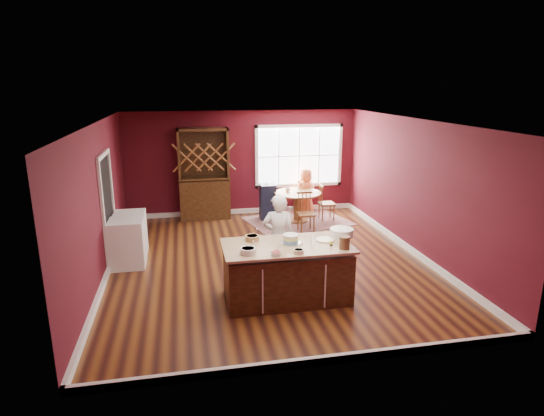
{
  "coord_description": "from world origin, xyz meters",
  "views": [
    {
      "loc": [
        -1.53,
        -8.15,
        3.36
      ],
      "look_at": [
        0.1,
        0.08,
        1.05
      ],
      "focal_mm": 30.0,
      "sensor_mm": 36.0,
      "label": 1
    }
  ],
  "objects_px": {
    "chair_south": "(306,212)",
    "dryer": "(131,233)",
    "seated_woman": "(306,192)",
    "dining_table": "(298,201)",
    "washer": "(127,243)",
    "high_chair": "(268,201)",
    "toddler": "(265,188)",
    "layer_cake": "(291,239)",
    "chair_east": "(327,202)",
    "chair_north": "(302,196)",
    "kitchen_island": "(287,273)",
    "baker": "(278,237)",
    "hutch": "(204,174)"
  },
  "relations": [
    {
      "from": "chair_north",
      "to": "washer",
      "type": "distance_m",
      "value": 5.15
    },
    {
      "from": "chair_east",
      "to": "seated_woman",
      "type": "height_order",
      "value": "seated_woman"
    },
    {
      "from": "layer_cake",
      "to": "chair_east",
      "type": "relative_size",
      "value": 0.37
    },
    {
      "from": "washer",
      "to": "dryer",
      "type": "xyz_separation_m",
      "value": [
        0.0,
        0.64,
        -0.02
      ]
    },
    {
      "from": "seated_woman",
      "to": "high_chair",
      "type": "relative_size",
      "value": 1.32
    },
    {
      "from": "layer_cake",
      "to": "chair_north",
      "type": "xyz_separation_m",
      "value": [
        1.48,
        4.81,
        -0.53
      ]
    },
    {
      "from": "washer",
      "to": "dryer",
      "type": "height_order",
      "value": "washer"
    },
    {
      "from": "kitchen_island",
      "to": "toddler",
      "type": "bearing_deg",
      "value": 83.89
    },
    {
      "from": "chair_north",
      "to": "dryer",
      "type": "height_order",
      "value": "chair_north"
    },
    {
      "from": "layer_cake",
      "to": "chair_north",
      "type": "bearing_deg",
      "value": 72.88
    },
    {
      "from": "layer_cake",
      "to": "chair_east",
      "type": "distance_m",
      "value": 4.48
    },
    {
      "from": "hutch",
      "to": "washer",
      "type": "height_order",
      "value": "hutch"
    },
    {
      "from": "chair_south",
      "to": "toddler",
      "type": "height_order",
      "value": "same"
    },
    {
      "from": "baker",
      "to": "layer_cake",
      "type": "height_order",
      "value": "baker"
    },
    {
      "from": "high_chair",
      "to": "chair_east",
      "type": "bearing_deg",
      "value": -13.92
    },
    {
      "from": "dining_table",
      "to": "baker",
      "type": "bearing_deg",
      "value": -109.8
    },
    {
      "from": "kitchen_island",
      "to": "dryer",
      "type": "relative_size",
      "value": 2.29
    },
    {
      "from": "layer_cake",
      "to": "hutch",
      "type": "relative_size",
      "value": 0.15
    },
    {
      "from": "dryer",
      "to": "chair_south",
      "type": "bearing_deg",
      "value": 10.54
    },
    {
      "from": "baker",
      "to": "chair_north",
      "type": "relative_size",
      "value": 1.69
    },
    {
      "from": "chair_east",
      "to": "chair_north",
      "type": "xyz_separation_m",
      "value": [
        -0.42,
        0.8,
        -0.01
      ]
    },
    {
      "from": "dining_table",
      "to": "seated_woman",
      "type": "relative_size",
      "value": 0.93
    },
    {
      "from": "chair_south",
      "to": "chair_north",
      "type": "xyz_separation_m",
      "value": [
        0.34,
        1.62,
        -0.01
      ]
    },
    {
      "from": "chair_south",
      "to": "dryer",
      "type": "height_order",
      "value": "chair_south"
    },
    {
      "from": "dining_table",
      "to": "dryer",
      "type": "bearing_deg",
      "value": -158.02
    },
    {
      "from": "baker",
      "to": "seated_woman",
      "type": "height_order",
      "value": "baker"
    },
    {
      "from": "chair_north",
      "to": "washer",
      "type": "height_order",
      "value": "chair_north"
    },
    {
      "from": "hutch",
      "to": "washer",
      "type": "relative_size",
      "value": 2.53
    },
    {
      "from": "dining_table",
      "to": "chair_south",
      "type": "bearing_deg",
      "value": -90.7
    },
    {
      "from": "dining_table",
      "to": "washer",
      "type": "bearing_deg",
      "value": -150.35
    },
    {
      "from": "washer",
      "to": "dining_table",
      "type": "bearing_deg",
      "value": 29.65
    },
    {
      "from": "toddler",
      "to": "washer",
      "type": "distance_m",
      "value": 4.04
    },
    {
      "from": "chair_east",
      "to": "washer",
      "type": "relative_size",
      "value": 1.03
    },
    {
      "from": "hutch",
      "to": "kitchen_island",
      "type": "bearing_deg",
      "value": -78.06
    },
    {
      "from": "seated_woman",
      "to": "dryer",
      "type": "height_order",
      "value": "seated_woman"
    },
    {
      "from": "hutch",
      "to": "high_chair",
      "type": "bearing_deg",
      "value": -14.32
    },
    {
      "from": "baker",
      "to": "chair_south",
      "type": "distance_m",
      "value": 2.77
    },
    {
      "from": "kitchen_island",
      "to": "layer_cake",
      "type": "relative_size",
      "value": 5.87
    },
    {
      "from": "kitchen_island",
      "to": "chair_south",
      "type": "xyz_separation_m",
      "value": [
        1.22,
        3.27,
        0.03
      ]
    },
    {
      "from": "chair_north",
      "to": "toddler",
      "type": "height_order",
      "value": "toddler"
    },
    {
      "from": "high_chair",
      "to": "dryer",
      "type": "height_order",
      "value": "high_chair"
    },
    {
      "from": "baker",
      "to": "high_chair",
      "type": "xyz_separation_m",
      "value": [
        0.5,
        3.67,
        -0.3
      ]
    },
    {
      "from": "dryer",
      "to": "toddler",
      "type": "bearing_deg",
      "value": 31.51
    },
    {
      "from": "seated_woman",
      "to": "dryer",
      "type": "xyz_separation_m",
      "value": [
        -4.21,
        -2.06,
        -0.18
      ]
    },
    {
      "from": "chair_east",
      "to": "hutch",
      "type": "bearing_deg",
      "value": 76.49
    },
    {
      "from": "chair_south",
      "to": "seated_woman",
      "type": "relative_size",
      "value": 0.75
    },
    {
      "from": "layer_cake",
      "to": "dryer",
      "type": "relative_size",
      "value": 0.39
    },
    {
      "from": "kitchen_island",
      "to": "chair_north",
      "type": "xyz_separation_m",
      "value": [
        1.56,
        4.89,
        0.02
      ]
    },
    {
      "from": "baker",
      "to": "chair_north",
      "type": "distance_m",
      "value": 4.39
    },
    {
      "from": "kitchen_island",
      "to": "dryer",
      "type": "xyz_separation_m",
      "value": [
        -2.64,
        2.55,
        0.0
      ]
    }
  ]
}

